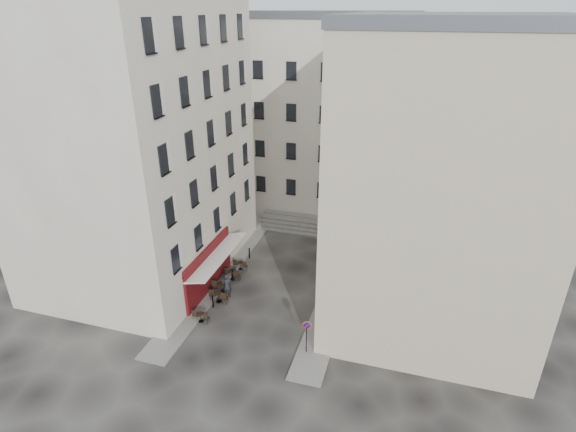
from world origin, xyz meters
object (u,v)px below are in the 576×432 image
at_px(bistro_table_b, 219,296).
at_px(pedestrian, 227,286).
at_px(no_parking_sign, 307,331).
at_px(bistro_table_a, 201,316).

bearing_deg(bistro_table_b, pedestrian, 68.59).
xyz_separation_m(no_parking_sign, pedestrian, (-6.86, 4.02, -0.71)).
distance_m(no_parking_sign, bistro_table_b, 7.95).
xyz_separation_m(no_parking_sign, bistro_table_b, (-7.16, 3.25, -1.15)).
bearing_deg(no_parking_sign, bistro_table_b, 138.52).
bearing_deg(no_parking_sign, pedestrian, 132.59).
bearing_deg(bistro_table_b, bistro_table_a, -95.57).
xyz_separation_m(no_parking_sign, bistro_table_a, (-7.39, 0.92, -1.23)).
distance_m(bistro_table_b, pedestrian, 0.94).
height_order(no_parking_sign, bistro_table_a, no_parking_sign).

